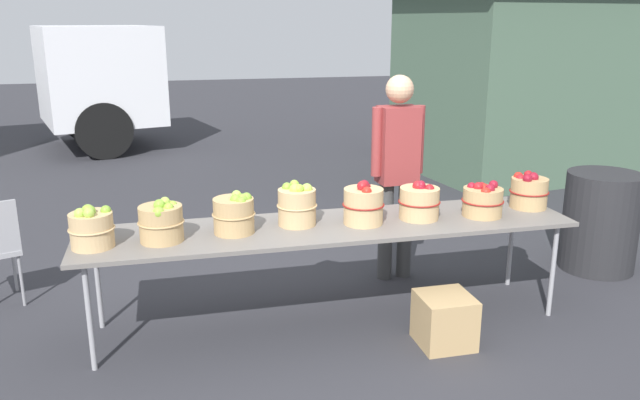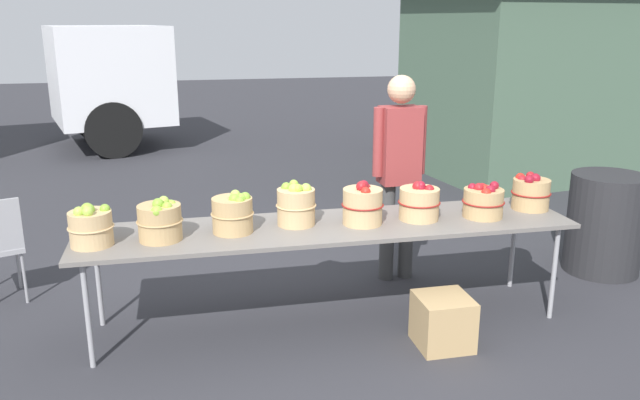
{
  "view_description": "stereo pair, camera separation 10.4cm",
  "coord_description": "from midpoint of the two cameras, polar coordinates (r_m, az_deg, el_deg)",
  "views": [
    {
      "loc": [
        -1.1,
        -4.17,
        2.15
      ],
      "look_at": [
        0.0,
        0.3,
        0.85
      ],
      "focal_mm": 35.86,
      "sensor_mm": 36.0,
      "label": 1
    },
    {
      "loc": [
        -1.0,
        -4.19,
        2.15
      ],
      "look_at": [
        0.0,
        0.3,
        0.85
      ],
      "focal_mm": 35.86,
      "sensor_mm": 36.0,
      "label": 2
    }
  ],
  "objects": [
    {
      "name": "ground_plane",
      "position": [
        4.82,
        1.42,
        -10.74
      ],
      "size": [
        40.0,
        40.0,
        0.0
      ],
      "primitive_type": "plane",
      "color": "#2D2D33"
    },
    {
      "name": "market_table",
      "position": [
        4.54,
        1.48,
        -2.61
      ],
      "size": [
        3.5,
        0.76,
        0.75
      ],
      "color": "slate",
      "rests_on": "ground"
    },
    {
      "name": "apple_basket_green_0",
      "position": [
        4.33,
        -19.13,
        -2.24
      ],
      "size": [
        0.29,
        0.29,
        0.28
      ],
      "color": "tan",
      "rests_on": "market_table"
    },
    {
      "name": "apple_basket_green_1",
      "position": [
        4.31,
        -13.41,
        -1.85
      ],
      "size": [
        0.3,
        0.3,
        0.29
      ],
      "color": "tan",
      "rests_on": "market_table"
    },
    {
      "name": "apple_basket_green_2",
      "position": [
        4.37,
        -7.08,
        -1.21
      ],
      "size": [
        0.3,
        0.3,
        0.29
      ],
      "color": "tan",
      "rests_on": "market_table"
    },
    {
      "name": "apple_basket_green_3",
      "position": [
        4.5,
        -1.49,
        -0.42
      ],
      "size": [
        0.29,
        0.29,
        0.31
      ],
      "color": "tan",
      "rests_on": "market_table"
    },
    {
      "name": "apple_basket_red_0",
      "position": [
        4.53,
        4.49,
        -0.43
      ],
      "size": [
        0.3,
        0.3,
        0.32
      ],
      "color": "tan",
      "rests_on": "market_table"
    },
    {
      "name": "apple_basket_red_1",
      "position": [
        4.69,
        9.48,
        -0.2
      ],
      "size": [
        0.31,
        0.31,
        0.29
      ],
      "color": "tan",
      "rests_on": "market_table"
    },
    {
      "name": "apple_basket_red_2",
      "position": [
        4.85,
        14.96,
        -0.11
      ],
      "size": [
        0.31,
        0.31,
        0.26
      ],
      "color": "tan",
      "rests_on": "market_table"
    },
    {
      "name": "apple_basket_red_3",
      "position": [
        5.15,
        18.82,
        0.64
      ],
      "size": [
        0.3,
        0.3,
        0.28
      ],
      "color": "tan",
      "rests_on": "market_table"
    },
    {
      "name": "vendor_adult",
      "position": [
        5.32,
        7.62,
        3.35
      ],
      "size": [
        0.46,
        0.24,
        1.73
      ],
      "rotation": [
        0.0,
        0.0,
        3.18
      ],
      "color": "#3F3F3F",
      "rests_on": "ground"
    },
    {
      "name": "food_kiosk",
      "position": [
        9.77,
        18.64,
        10.51
      ],
      "size": [
        3.9,
        3.4,
        2.74
      ],
      "rotation": [
        0.0,
        0.0,
        0.15
      ],
      "color": "#47604C",
      "rests_on": "ground"
    },
    {
      "name": "trash_barrel",
      "position": [
        6.13,
        24.54,
        -1.92
      ],
      "size": [
        0.64,
        0.64,
        0.87
      ],
      "primitive_type": "cylinder",
      "color": "#262628",
      "rests_on": "ground"
    },
    {
      "name": "produce_crate",
      "position": [
        4.5,
        11.57,
        -10.56
      ],
      "size": [
        0.36,
        0.36,
        0.36
      ],
      "primitive_type": "cube",
      "color": "tan",
      "rests_on": "ground"
    }
  ]
}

